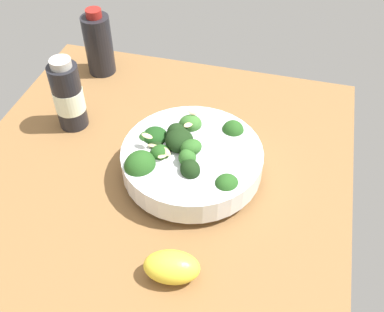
{
  "coord_description": "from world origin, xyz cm",
  "views": [
    {
      "loc": [
        -47.75,
        -18.48,
        53.03
      ],
      "look_at": [
        0.01,
        -5.85,
        4.0
      ],
      "focal_mm": 42.69,
      "sensor_mm": 36.0,
      "label": 1
    }
  ],
  "objects_px": {
    "bottle_short": "(99,44)",
    "lemon_wedge": "(172,267)",
    "bowl_of_broccoli": "(189,158)",
    "bottle_tall": "(68,96)"
  },
  "relations": [
    {
      "from": "bowl_of_broccoli",
      "to": "bottle_short",
      "type": "distance_m",
      "value": 0.34
    },
    {
      "from": "bottle_tall",
      "to": "lemon_wedge",
      "type": "bearing_deg",
      "value": -134.17
    },
    {
      "from": "bowl_of_broccoli",
      "to": "lemon_wedge",
      "type": "height_order",
      "value": "bowl_of_broccoli"
    },
    {
      "from": "bowl_of_broccoli",
      "to": "bottle_short",
      "type": "bearing_deg",
      "value": 46.57
    },
    {
      "from": "bottle_tall",
      "to": "bottle_short",
      "type": "height_order",
      "value": "same"
    },
    {
      "from": "bottle_short",
      "to": "lemon_wedge",
      "type": "bearing_deg",
      "value": -146.82
    },
    {
      "from": "bowl_of_broccoli",
      "to": "bottle_tall",
      "type": "xyz_separation_m",
      "value": [
        0.07,
        0.23,
        0.03
      ]
    },
    {
      "from": "bowl_of_broccoli",
      "to": "bottle_tall",
      "type": "distance_m",
      "value": 0.24
    },
    {
      "from": "bowl_of_broccoli",
      "to": "bottle_short",
      "type": "height_order",
      "value": "bottle_short"
    },
    {
      "from": "bottle_tall",
      "to": "bottle_short",
      "type": "relative_size",
      "value": 0.99
    }
  ]
}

